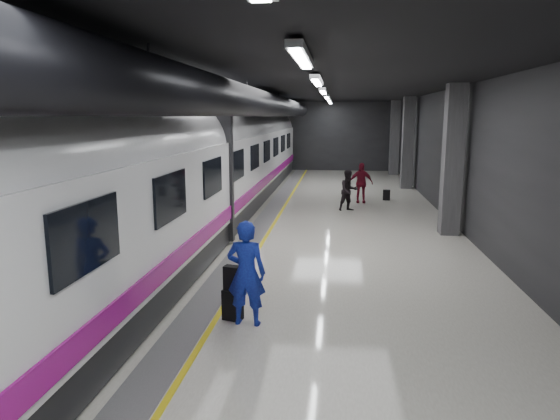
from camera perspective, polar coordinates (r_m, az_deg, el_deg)
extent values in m
plane|color=silver|center=(13.93, 1.71, -4.11)|extent=(40.00, 40.00, 0.00)
cube|color=black|center=(13.50, 1.82, 14.69)|extent=(10.00, 40.00, 0.02)
cube|color=#28282B|center=(33.46, 4.74, 8.40)|extent=(10.00, 0.02, 4.50)
cube|color=#28282B|center=(14.82, -17.96, 5.11)|extent=(0.02, 40.00, 4.50)
cube|color=#28282B|center=(14.02, 22.64, 4.52)|extent=(0.02, 40.00, 4.50)
cube|color=slate|center=(14.10, -3.77, -3.92)|extent=(0.65, 39.80, 0.01)
cube|color=yellow|center=(14.04, -2.16, -3.97)|extent=(0.10, 39.80, 0.01)
cylinder|color=black|center=(13.65, -3.77, 12.31)|extent=(0.80, 38.00, 0.80)
cube|color=silver|center=(7.49, 2.51, 17.16)|extent=(0.22, 2.60, 0.10)
cube|color=silver|center=(12.46, 4.25, 14.54)|extent=(0.22, 2.60, 0.10)
cube|color=silver|center=(17.45, 4.99, 13.41)|extent=(0.22, 2.60, 0.10)
cube|color=silver|center=(22.44, 5.39, 12.78)|extent=(0.22, 2.60, 0.10)
cube|color=silver|center=(27.44, 5.65, 12.38)|extent=(0.22, 2.60, 0.10)
cube|color=silver|center=(31.44, 5.79, 12.15)|extent=(0.22, 2.60, 0.10)
cube|color=#515154|center=(15.84, 19.12, 5.37)|extent=(0.55, 0.55, 4.50)
cube|color=#515154|center=(25.68, 14.39, 7.43)|extent=(0.55, 0.55, 4.50)
cube|color=#515154|center=(31.63, 12.96, 8.03)|extent=(0.55, 0.55, 4.50)
cube|color=black|center=(14.48, -11.21, -2.32)|extent=(2.80, 38.00, 0.60)
cube|color=white|center=(14.24, -11.41, 3.18)|extent=(2.90, 38.00, 2.20)
cylinder|color=white|center=(14.15, -11.56, 7.00)|extent=(2.80, 38.00, 2.80)
cube|color=#940D7B|center=(13.98, -5.56, -0.11)|extent=(0.04, 38.00, 0.35)
cube|color=black|center=(14.21, -11.45, 4.18)|extent=(3.05, 0.25, 3.80)
cube|color=black|center=(6.32, -21.21, -2.88)|extent=(0.05, 1.60, 0.85)
cube|color=black|center=(9.02, -12.38, 1.48)|extent=(0.05, 1.60, 0.85)
cube|color=black|center=(11.87, -7.69, 3.79)|extent=(0.05, 1.60, 0.85)
cube|color=black|center=(14.78, -4.82, 5.18)|extent=(0.05, 1.60, 0.85)
cube|color=black|center=(17.72, -2.89, 6.11)|extent=(0.05, 1.60, 0.85)
cube|color=black|center=(20.68, -1.51, 6.77)|extent=(0.05, 1.60, 0.85)
cube|color=black|center=(23.64, -0.47, 7.26)|extent=(0.05, 1.60, 0.85)
cube|color=black|center=(26.62, 0.34, 7.64)|extent=(0.05, 1.60, 0.85)
cube|color=black|center=(29.60, 0.99, 7.94)|extent=(0.05, 1.60, 0.85)
imported|color=#1838BB|center=(8.59, -3.87, -7.20)|extent=(0.69, 0.47, 1.84)
cube|color=black|center=(9.01, -5.43, -10.72)|extent=(0.38, 0.30, 0.55)
cube|color=black|center=(8.84, -5.35, -7.76)|extent=(0.36, 0.25, 0.43)
imported|color=black|center=(19.10, 7.85, 2.22)|extent=(0.94, 0.86, 1.56)
imported|color=maroon|center=(21.00, 9.22, 3.09)|extent=(0.99, 0.44, 1.67)
cube|color=black|center=(21.94, 12.08, 1.70)|extent=(0.32, 0.23, 0.45)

